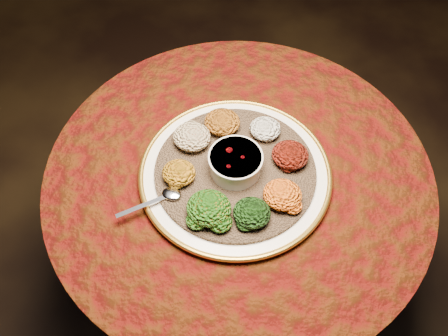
# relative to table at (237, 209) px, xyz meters

# --- Properties ---
(table) EXTENTS (0.96, 0.96, 0.73)m
(table) POSITION_rel_table_xyz_m (0.00, 0.00, 0.00)
(table) COLOR black
(table) RESTS_ON ground
(platter) EXTENTS (0.57, 0.57, 0.02)m
(platter) POSITION_rel_table_xyz_m (-0.01, -0.01, 0.19)
(platter) COLOR white
(platter) RESTS_ON table
(injera) EXTENTS (0.46, 0.46, 0.01)m
(injera) POSITION_rel_table_xyz_m (-0.01, -0.01, 0.20)
(injera) COLOR brown
(injera) RESTS_ON platter
(stew_bowl) EXTENTS (0.13, 0.13, 0.05)m
(stew_bowl) POSITION_rel_table_xyz_m (-0.01, -0.01, 0.24)
(stew_bowl) COLOR silver
(stew_bowl) RESTS_ON injera
(spoon) EXTENTS (0.13, 0.11, 0.01)m
(spoon) POSITION_rel_table_xyz_m (-0.13, -0.13, 0.21)
(spoon) COLOR silver
(spoon) RESTS_ON injera
(portion_ayib) EXTENTS (0.08, 0.07, 0.04)m
(portion_ayib) POSITION_rel_table_xyz_m (0.03, 0.11, 0.23)
(portion_ayib) COLOR silver
(portion_ayib) RESTS_ON injera
(portion_kitfo) EXTENTS (0.09, 0.09, 0.04)m
(portion_kitfo) POSITION_rel_table_xyz_m (0.11, 0.05, 0.23)
(portion_kitfo) COLOR black
(portion_kitfo) RESTS_ON injera
(portion_tikil) EXTENTS (0.09, 0.09, 0.04)m
(portion_tikil) POSITION_rel_table_xyz_m (0.12, -0.06, 0.23)
(portion_tikil) COLOR #A56F0D
(portion_tikil) RESTS_ON injera
(portion_gomen) EXTENTS (0.09, 0.08, 0.04)m
(portion_gomen) POSITION_rel_table_xyz_m (0.07, -0.13, 0.23)
(portion_gomen) COLOR black
(portion_gomen) RESTS_ON injera
(portion_mixveg) EXTENTS (0.10, 0.10, 0.05)m
(portion_mixveg) POSITION_rel_table_xyz_m (-0.03, -0.15, 0.23)
(portion_mixveg) COLOR #A4460A
(portion_mixveg) RESTS_ON injera
(portion_kik) EXTENTS (0.08, 0.08, 0.04)m
(portion_kik) POSITION_rel_table_xyz_m (-0.13, -0.07, 0.23)
(portion_kik) COLOR #AE650F
(portion_kik) RESTS_ON injera
(portion_timatim) EXTENTS (0.09, 0.09, 0.05)m
(portion_timatim) POSITION_rel_table_xyz_m (-0.13, 0.03, 0.23)
(portion_timatim) COLOR maroon
(portion_timatim) RESTS_ON injera
(portion_shiro) EXTENTS (0.09, 0.09, 0.04)m
(portion_shiro) POSITION_rel_table_xyz_m (-0.07, 0.10, 0.23)
(portion_shiro) COLOR #8A4A10
(portion_shiro) RESTS_ON injera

